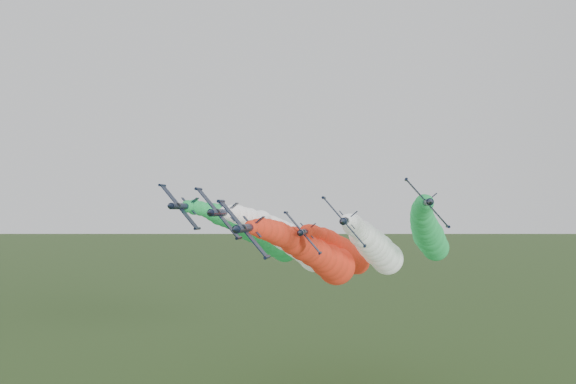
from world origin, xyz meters
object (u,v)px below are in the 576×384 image
Objects in this scene: jet_outer_left at (264,236)px; jet_lead at (319,256)px; jet_inner_left at (297,243)px; jet_trail at (344,252)px; jet_inner_right at (376,248)px; jet_outer_right at (429,234)px.

jet_lead is at bearing -47.10° from jet_outer_left.
jet_trail is at bearing 61.91° from jet_inner_left.
jet_inner_right reaches higher than jet_trail.
jet_lead is at bearing -53.30° from jet_inner_left.
jet_outer_left reaches higher than jet_trail.
jet_inner_right is (11.15, 12.14, 0.97)m from jet_lead.
jet_outer_left is at bearing 132.90° from jet_lead.
jet_inner_right is 1.01× the size of jet_outer_right.
jet_inner_right is at bearing -57.64° from jet_trail.
jet_outer_right is at bearing 2.01° from jet_inner_right.
jet_inner_left is 19.37m from jet_trail.
jet_outer_left is 1.01× the size of jet_outer_right.
jet_trail is at bearing 82.47° from jet_lead.
jet_inner_left is 1.01× the size of jet_outer_right.
jet_outer_right reaches higher than jet_lead.
jet_inner_left is 28.72m from jet_outer_right.
jet_lead is 1.01× the size of jet_outer_left.
jet_lead is 16.52m from jet_inner_right.
jet_inner_left reaches higher than jet_inner_right.
jet_outer_left is at bearing 137.80° from jet_inner_left.
jet_trail is at bearing 25.66° from jet_outer_left.
jet_outer_left is 1.01× the size of jet_trail.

